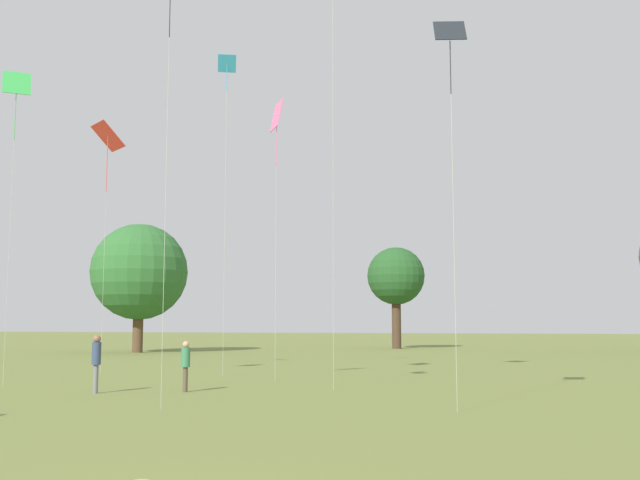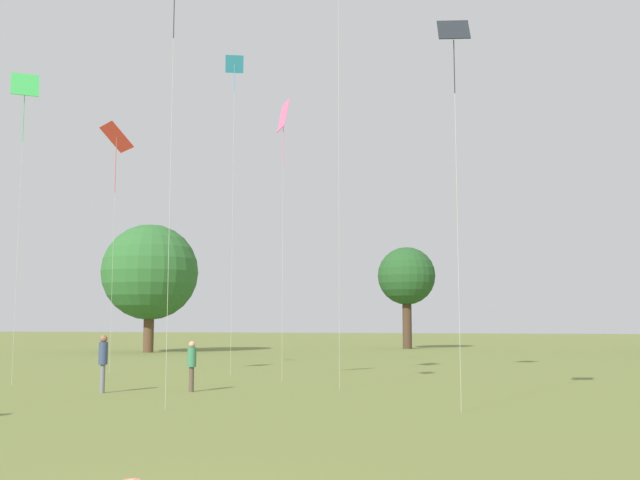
% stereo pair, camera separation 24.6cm
% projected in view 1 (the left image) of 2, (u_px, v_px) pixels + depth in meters
% --- Properties ---
extents(person_standing_3, '(0.36, 0.36, 1.81)m').
position_uv_depth(person_standing_3, '(96.00, 357.00, 23.49)').
color(person_standing_3, slate).
rests_on(person_standing_3, ground).
extents(person_standing_4, '(0.39, 0.39, 1.61)m').
position_uv_depth(person_standing_4, '(186.00, 361.00, 23.93)').
color(person_standing_4, brown).
rests_on(person_standing_4, ground).
extents(kite_0, '(0.99, 0.90, 11.40)m').
position_uv_depth(kite_0, '(16.00, 93.00, 27.34)').
color(kite_0, green).
rests_on(kite_0, ground).
extents(kite_2, '(0.90, 0.65, 10.11)m').
position_uv_depth(kite_2, '(450.00, 46.00, 19.43)').
color(kite_2, '#1E2328').
rests_on(kite_2, ground).
extents(kite_5, '(1.84, 1.75, 11.08)m').
position_uv_depth(kite_5, '(108.00, 140.00, 33.65)').
color(kite_5, red).
rests_on(kite_5, ground).
extents(kite_7, '(0.84, 1.08, 10.83)m').
position_uv_depth(kite_7, '(277.00, 122.00, 29.22)').
color(kite_7, pink).
rests_on(kite_7, ground).
extents(kite_9, '(0.90, 0.72, 13.88)m').
position_uv_depth(kite_9, '(227.00, 81.00, 32.80)').
color(kite_9, '#339EDB').
rests_on(kite_9, ground).
extents(distant_tree_1, '(7.18, 7.18, 9.59)m').
position_uv_depth(distant_tree_1, '(139.00, 272.00, 55.95)').
color(distant_tree_1, brown).
rests_on(distant_tree_1, ground).
extents(distant_tree_3, '(4.93, 4.93, 8.66)m').
position_uv_depth(distant_tree_3, '(396.00, 277.00, 64.16)').
color(distant_tree_3, '#473323').
rests_on(distant_tree_3, ground).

